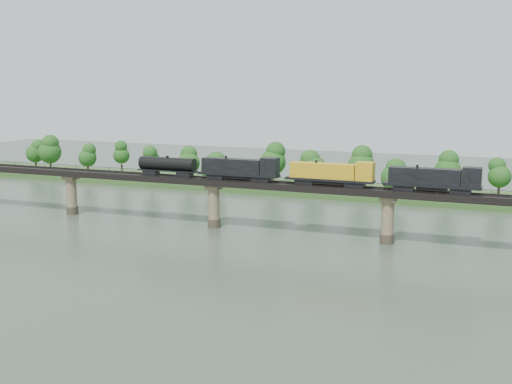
% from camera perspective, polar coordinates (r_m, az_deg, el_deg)
% --- Properties ---
extents(ground, '(400.00, 400.00, 0.00)m').
position_cam_1_polar(ground, '(123.91, -9.76, -6.00)').
color(ground, '#324033').
rests_on(ground, ground).
extents(far_bank, '(300.00, 24.00, 1.60)m').
position_cam_1_polar(far_bank, '(199.34, 3.09, 0.38)').
color(far_bank, '#2B4D1E').
rests_on(far_bank, ground).
extents(bridge, '(236.00, 30.00, 11.50)m').
position_cam_1_polar(bridge, '(148.30, -3.76, -1.09)').
color(bridge, '#473A2D').
rests_on(bridge, ground).
extents(bridge_superstructure, '(220.00, 4.90, 0.75)m').
position_cam_1_polar(bridge_superstructure, '(147.23, -3.79, 1.33)').
color(bridge_superstructure, black).
rests_on(bridge_superstructure, bridge).
extents(far_treeline, '(289.06, 17.54, 13.60)m').
position_cam_1_polar(far_treeline, '(196.81, 0.42, 2.63)').
color(far_treeline, '#382619').
rests_on(far_treeline, far_bank).
extents(freight_train, '(77.79, 3.03, 5.35)m').
position_cam_1_polar(freight_train, '(139.35, 3.83, 1.79)').
color(freight_train, black).
rests_on(freight_train, bridge).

